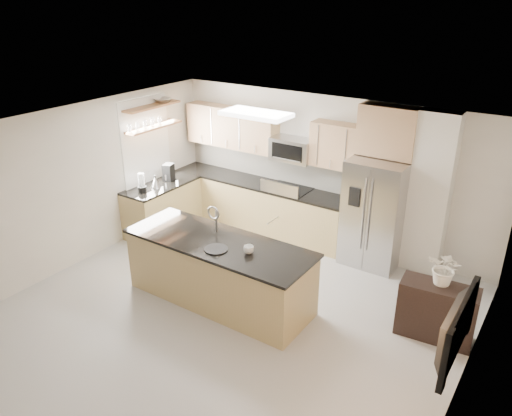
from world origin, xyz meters
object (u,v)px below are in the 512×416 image
Objects in this scene: refrigerator at (375,213)px; television at (447,327)px; platter at (216,249)px; blender at (142,184)px; kettle at (155,182)px; bowl at (162,100)px; cup at (249,250)px; coffee_maker at (168,173)px; microwave at (292,150)px; flower_vase at (447,260)px; island at (219,271)px; range at (287,212)px; credenza at (437,311)px.

refrigerator is 1.65× the size of television.
television is at bearing -10.06° from platter.
blender is 1.49× the size of kettle.
kettle is at bearing -68.11° from bowl.
kettle is 5.85m from television.
blender is at bearing 163.27° from cup.
bowl is at bearing 138.07° from coffee_maker.
microwave is 1.82m from refrigerator.
refrigerator is at bearing 136.82° from flower_vase.
television is (3.26, -0.77, 0.87)m from island.
bowl reaches higher than island.
refrigerator is at bearing 69.92° from cup.
kettle is 0.74× the size of coffee_maker.
range reaches higher than credenza.
blender is (-2.88, 0.86, 0.05)m from cup.
blender is 0.70m from coffee_maker.
island is 12.03× the size of kettle.
microwave is (0.00, 0.12, 1.16)m from range.
blender reaches higher than coffee_maker.
microwave is 3.70m from credenza.
microwave is 0.79× the size of credenza.
island reaches higher than blender.
platter is 1.03× the size of coffee_maker.
refrigerator is 2.00m from flower_vase.
microwave reaches higher than credenza.
bowl is at bearing 101.78° from blender.
platter is at bearing -58.93° from island.
blender is at bearing 74.12° from television.
microwave is 2.52m from kettle.
bowl reaches higher than range.
television is (5.58, -1.59, 0.28)m from blender.
bowl is (-2.50, 1.66, 1.90)m from island.
island is at bearing -84.14° from microwave.
refrigerator is 5.46× the size of platter.
coffee_maker is 0.29× the size of television.
bowl is (-2.63, 1.87, 1.41)m from platter.
island reaches higher than coffee_maker.
platter is at bearing -35.45° from bowl.
flower_vase is at bearing 13.13° from television.
flower_vase is at bearing -6.31° from coffee_maker.
microwave reaches higher than island.
kettle reaches higher than platter.
coffee_maker is (-2.35, 1.52, 0.59)m from island.
flower_vase is at bearing -1.73° from kettle.
kettle is at bearing 151.38° from platter.
refrigerator is 5.64× the size of coffee_maker.
bowl is (-2.25, -0.69, 1.91)m from range.
bowl is at bearing 146.78° from island.
coffee_maker is at bearing -158.34° from range.
cup is at bearing -29.18° from bowl.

